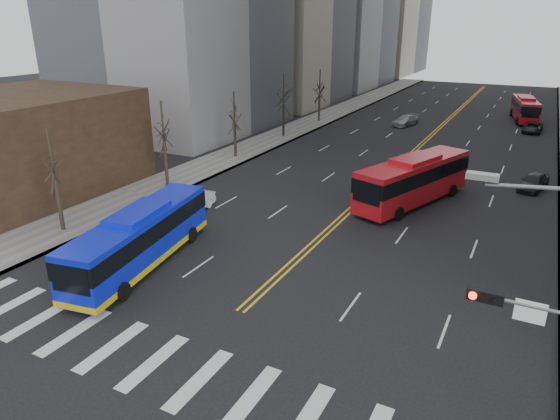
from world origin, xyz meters
name	(u,v)px	position (x,y,z in m)	size (l,w,h in m)	color
ground	(176,371)	(0.00, 0.00, 0.00)	(220.00, 220.00, 0.00)	black
sidewalk_left	(294,130)	(-16.50, 45.00, 0.07)	(5.00, 130.00, 0.15)	slate
crosswalk	(176,370)	(0.00, 0.00, 0.01)	(26.70, 4.00, 0.01)	silver
centerline	(439,128)	(0.00, 55.00, 0.01)	(0.55, 100.00, 0.01)	gold
storefront	(10,146)	(-26.00, 11.97, 4.00)	(14.00, 18.00, 8.00)	black
street_trees	(332,111)	(-7.18, 34.55, 4.87)	(35.20, 47.20, 7.60)	#2B221A
blue_bus	(141,237)	(-7.74, 6.70, 1.81)	(4.44, 12.10, 3.45)	#0E1ED3
red_bus_near	(414,178)	(3.74, 24.57, 2.09)	(6.52, 12.16, 3.76)	red
red_bus_far	(525,107)	(9.59, 66.16, 1.88)	(4.32, 10.83, 3.37)	red
car_white	(190,203)	(-10.42, 14.89, 0.76)	(1.61, 4.62, 1.52)	white
car_dark_mid	(534,182)	(12.08, 32.65, 0.71)	(1.68, 4.16, 1.42)	black
car_silver	(405,121)	(-4.47, 54.88, 0.69)	(1.93, 4.75, 1.38)	#9A9A9F
car_dark_far	(533,127)	(11.06, 58.02, 0.63)	(2.11, 4.57, 1.27)	black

